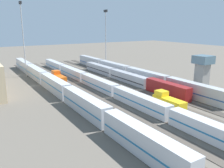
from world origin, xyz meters
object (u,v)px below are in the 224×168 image
Objects in this scene: train_on_track_0 at (128,72)px; train_on_track_6 at (59,79)px; train_on_track_1 at (126,77)px; light_mast_1 at (23,31)px; train_on_track_4 at (98,84)px; light_mast_0 at (106,33)px; train_on_track_7 at (55,85)px; train_on_track_3 at (168,104)px; control_tower at (203,69)px.

train_on_track_0 is 30.34m from train_on_track_6.
train_on_track_1 is 48.61m from light_mast_1.
train_on_track_4 is (-14.15, -10.00, -0.16)m from train_on_track_6.
train_on_track_1 is 2.21× the size of light_mast_0.
train_on_track_7 is 11.98× the size of train_on_track_6.
train_on_track_1 is at bearing -88.95° from train_on_track_7.
train_on_track_1 is 15.63m from train_on_track_4.
light_mast_0 is 0.93× the size of light_mast_1.
train_on_track_4 is 43.75m from light_mast_1.
train_on_track_4 is 3.70× the size of light_mast_1.
train_on_track_3 is (-33.98, -20.00, -0.45)m from train_on_track_7.
light_mast_1 reaches higher than light_mast_0.
train_on_track_3 is at bearing -161.29° from train_on_track_6.
train_on_track_6 is (44.28, 15.00, 0.00)m from train_on_track_3.
train_on_track_7 is 11.98× the size of train_on_track_3.
train_on_track_6 is 0.33× the size of light_mast_0.
train_on_track_3 is 42.52m from train_on_track_0.
train_on_track_7 is at bearing 154.11° from train_on_track_6.
light_mast_0 reaches higher than control_tower.
train_on_track_3 is 0.08× the size of train_on_track_4.
train_on_track_0 is at bearing -64.23° from train_on_track_4.
train_on_track_6 is at bearing 35.24° from train_on_track_4.
train_on_track_3 is 0.33× the size of light_mast_0.
control_tower reaches higher than train_on_track_0.
train_on_track_3 reaches higher than train_on_track_4.
light_mast_0 is (19.84, -32.91, 16.71)m from train_on_track_6.
control_tower is at bearing -135.65° from light_mast_1.
control_tower is (-51.33, -11.63, -11.91)m from light_mast_0.
train_on_track_1 is 0.55× the size of train_on_track_4.
control_tower reaches higher than train_on_track_3.
train_on_track_3 is 68.64m from light_mast_0.
train_on_track_6 is 0.85× the size of control_tower.
train_on_track_6 is 0.31× the size of light_mast_1.
light_mast_1 reaches higher than train_on_track_7.
train_on_track_3 is 0.15× the size of train_on_track_1.
light_mast_0 reaches higher than train_on_track_1.
train_on_track_6 is (4.50, 30.00, -0.43)m from train_on_track_0.
control_tower is (-17.34, -34.54, 4.97)m from train_on_track_4.
train_on_track_1 is at bearing 41.95° from control_tower.
train_on_track_6 reaches higher than train_on_track_4.
train_on_track_6 is 0.08× the size of train_on_track_4.
train_on_track_3 is at bearing -170.58° from train_on_track_4.
train_on_track_7 is 10.15× the size of control_tower.
train_on_track_0 is 0.80× the size of train_on_track_4.
train_on_track_7 and train_on_track_6 have the same top height.
train_on_track_7 is 54.06m from control_tower.
light_mast_0 is at bearing -15.60° from train_on_track_3.
train_on_track_1 is 26.84m from train_on_track_6.
control_tower is (-53.15, -51.96, -13.14)m from light_mast_1.
train_on_track_3 is at bearing 163.85° from train_on_track_1.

